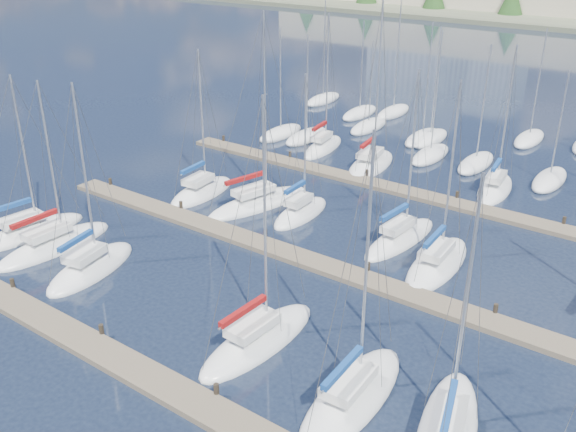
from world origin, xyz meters
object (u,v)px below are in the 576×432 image
Objects in this scene: sailboat_b at (55,245)px; sailboat_k at (400,239)px; sailboat_d at (258,340)px; sailboat_h at (202,192)px; sailboat_i at (258,203)px; sailboat_e at (352,396)px; sailboat_a at (29,233)px; sailboat_l at (437,263)px; sailboat_p at (495,189)px; sailboat_c at (91,268)px; sailboat_o at (371,164)px; sailboat_n at (323,147)px; sailboat_j at (301,213)px.

sailboat_k is (18.32, 14.41, 0.02)m from sailboat_b.
sailboat_h is (-16.02, 12.97, -0.01)m from sailboat_d.
sailboat_e is at bearing -26.72° from sailboat_i.
sailboat_l reaches higher than sailboat_a.
sailboat_h is at bearing 145.56° from sailboat_e.
sailboat_i reaches higher than sailboat_p.
sailboat_d is at bearing 169.41° from sailboat_e.
sailboat_c is 20.39m from sailboat_k.
sailboat_o is at bearing 109.35° from sailboat_d.
sailboat_a is 25.72m from sailboat_k.
sailboat_o is 1.13× the size of sailboat_n.
sailboat_k is at bearing -50.60° from sailboat_n.
sailboat_c is at bearing -5.65° from sailboat_b.
sailboat_o is 1.26× the size of sailboat_b.
sailboat_n is at bearing 80.43° from sailboat_c.
sailboat_n is at bearing 158.20° from sailboat_o.
sailboat_e reaches higher than sailboat_j.
sailboat_e is (2.03, -13.94, 0.01)m from sailboat_l.
sailboat_h is 23.69m from sailboat_p.
sailboat_i is at bearing -86.20° from sailboat_n.
sailboat_e is (22.18, -13.85, 0.00)m from sailboat_h.
sailboat_p is (18.80, 14.41, 0.01)m from sailboat_h.
sailboat_i is at bearing -170.70° from sailboat_k.
sailboat_o is 12.89m from sailboat_i.
sailboat_j is at bearing 56.15° from sailboat_c.
sailboat_j is at bearing 119.22° from sailboat_d.
sailboat_b is at bearing -134.98° from sailboat_p.
sailboat_l is at bearing -9.25° from sailboat_j.
sailboat_l reaches higher than sailboat_c.
sailboat_h is 1.02× the size of sailboat_a.
sailboat_p is (16.94, -0.55, -0.01)m from sailboat_n.
sailboat_j is at bearing 3.11° from sailboat_h.
sailboat_p is 1.10× the size of sailboat_j.
sailboat_o is at bearing 67.75° from sailboat_c.
sailboat_o reaches higher than sailboat_d.
sailboat_i reaches higher than sailboat_l.
sailboat_l is (21.81, 12.68, 0.00)m from sailboat_b.
sailboat_j is (13.46, 13.80, 0.01)m from sailboat_a.
sailboat_n reaches higher than sailboat_c.
sailboat_l is at bearing 33.48° from sailboat_a.
sailboat_a is at bearing -112.50° from sailboat_n.
sailboat_o is at bearing 91.47° from sailboat_i.
sailboat_i is 22.64m from sailboat_e.
sailboat_i is at bearing 130.49° from sailboat_d.
sailboat_o is at bearing 131.96° from sailboat_k.
sailboat_b is 0.95× the size of sailboat_l.
sailboat_l is at bearing -56.03° from sailboat_o.
sailboat_i is at bearing 69.47° from sailboat_c.
sailboat_c is 21.81m from sailboat_l.
sailboat_j is 11.47m from sailboat_l.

